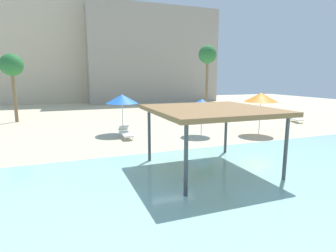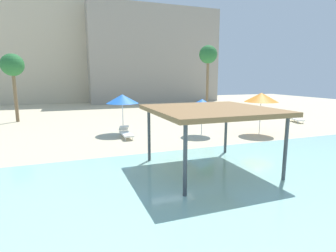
# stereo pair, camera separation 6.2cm
# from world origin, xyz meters

# --- Properties ---
(ground_plane) EXTENTS (80.00, 80.00, 0.00)m
(ground_plane) POSITION_xyz_m (0.00, 0.00, 0.00)
(ground_plane) COLOR beige
(lagoon_water) EXTENTS (44.00, 13.50, 0.04)m
(lagoon_water) POSITION_xyz_m (0.00, -5.25, 0.02)
(lagoon_water) COLOR #99D1C6
(lagoon_water) RESTS_ON ground
(shade_pavilion) EXTENTS (4.82, 4.82, 2.66)m
(shade_pavilion) POSITION_xyz_m (0.69, -1.78, 2.51)
(shade_pavilion) COLOR #42474C
(shade_pavilion) RESTS_ON ground
(beach_umbrella_orange_1) EXTENTS (2.26, 2.26, 2.85)m
(beach_umbrella_orange_1) POSITION_xyz_m (7.63, 3.67, 2.54)
(beach_umbrella_orange_1) COLOR silver
(beach_umbrella_orange_1) RESTS_ON ground
(beach_umbrella_blue_2) EXTENTS (2.24, 2.24, 2.73)m
(beach_umbrella_blue_2) POSITION_xyz_m (-1.24, 7.19, 2.42)
(beach_umbrella_blue_2) COLOR silver
(beach_umbrella_blue_2) RESTS_ON ground
(beach_umbrella_blue_3) EXTENTS (1.95, 1.95, 2.45)m
(beach_umbrella_blue_3) POSITION_xyz_m (3.67, 4.75, 2.18)
(beach_umbrella_blue_3) COLOR silver
(beach_umbrella_blue_3) RESTS_ON ground
(lounge_chair_0) EXTENTS (1.17, 1.99, 0.74)m
(lounge_chair_0) POSITION_xyz_m (14.00, 6.79, 0.33)
(lounge_chair_0) COLOR white
(lounge_chair_0) RESTS_ON ground
(lounge_chair_4) EXTENTS (0.64, 1.91, 0.74)m
(lounge_chair_4) POSITION_xyz_m (-1.36, 5.72, 0.33)
(lounge_chair_4) COLOR white
(lounge_chair_4) RESTS_ON ground
(palm_tree_0) EXTENTS (1.90, 1.90, 7.20)m
(palm_tree_0) POSITION_xyz_m (9.42, 14.66, 6.04)
(palm_tree_0) COLOR brown
(palm_tree_0) RESTS_ON ground
(palm_tree_1) EXTENTS (1.90, 1.90, 5.88)m
(palm_tree_1) POSITION_xyz_m (-9.02, 15.37, 4.80)
(palm_tree_1) COLOR brown
(palm_tree_1) RESTS_ON ground
(hotel_block_0) EXTENTS (19.94, 8.11, 16.92)m
(hotel_block_0) POSITION_xyz_m (-7.35, 35.94, 8.46)
(hotel_block_0) COLOR beige
(hotel_block_0) RESTS_ON ground
(hotel_block_1) EXTENTS (20.19, 10.37, 14.39)m
(hotel_block_1) POSITION_xyz_m (8.46, 33.14, 7.19)
(hotel_block_1) COLOR #9E9384
(hotel_block_1) RESTS_ON ground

